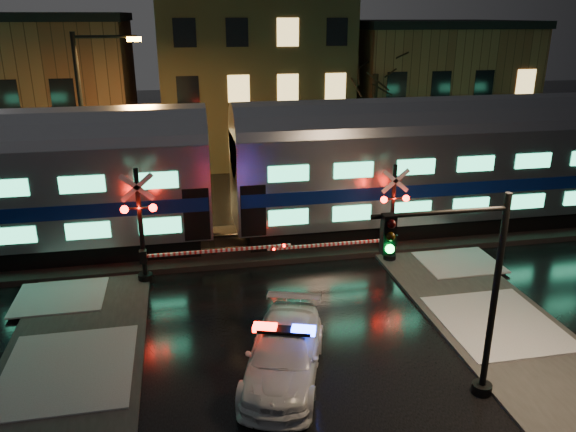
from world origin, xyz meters
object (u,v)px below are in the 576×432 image
object	(u,v)px
crossing_signal_right	(384,224)
crossing_signal_left	(152,237)
traffic_light	(463,297)
streetlight	(90,119)
police_car	(284,354)

from	to	relation	value
crossing_signal_right	crossing_signal_left	xyz separation A→B (m)	(-8.85, 0.01, 0.15)
traffic_light	streetlight	size ratio (longest dim) A/B	0.63
traffic_light	crossing_signal_right	bearing A→B (deg)	88.49
police_car	streetlight	world-z (taller)	streetlight
police_car	streetlight	xyz separation A→B (m)	(-6.27, 13.25, 4.32)
crossing_signal_left	streetlight	distance (m)	7.87
crossing_signal_right	streetlight	world-z (taller)	streetlight
traffic_light	crossing_signal_left	bearing A→B (deg)	138.98
crossing_signal_left	crossing_signal_right	bearing A→B (deg)	-0.05
traffic_light	streetlight	distance (m)	18.36
police_car	crossing_signal_right	size ratio (longest dim) A/B	0.91
traffic_light	streetlight	world-z (taller)	streetlight
crossing_signal_left	streetlight	world-z (taller)	streetlight
crossing_signal_right	streetlight	xyz separation A→B (m)	(-11.47, 6.70, 3.36)
crossing_signal_right	crossing_signal_left	size ratio (longest dim) A/B	0.92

